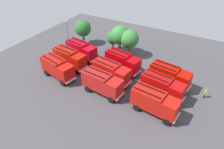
% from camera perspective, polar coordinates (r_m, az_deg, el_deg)
% --- Properties ---
extents(ground_plane, '(55.66, 55.66, 0.00)m').
position_cam_1_polar(ground_plane, '(37.73, 0.00, -1.74)').
color(ground_plane, '#423F44').
extents(fire_truck_0, '(7.54, 3.87, 3.88)m').
position_cam_1_polar(fire_truck_0, '(38.78, -15.05, 1.91)').
color(fire_truck_0, '#AF100B').
rests_on(fire_truck_0, ground).
extents(fire_truck_1, '(7.38, 3.24, 3.88)m').
position_cam_1_polar(fire_truck_1, '(33.76, -2.81, -2.29)').
color(fire_truck_1, '#A91614').
rests_on(fire_truck_1, ground).
extents(fire_truck_2, '(7.42, 3.38, 3.88)m').
position_cam_1_polar(fire_truck_2, '(30.85, 11.83, -7.44)').
color(fire_truck_2, '#B0130B').
rests_on(fire_truck_2, ground).
extents(fire_truck_3, '(7.44, 3.45, 3.88)m').
position_cam_1_polar(fire_truck_3, '(41.33, -11.79, 4.63)').
color(fire_truck_3, '#AA1107').
rests_on(fire_truck_3, ground).
extents(fire_truck_4, '(7.47, 3.57, 3.88)m').
position_cam_1_polar(fire_truck_4, '(36.36, -0.22, 0.83)').
color(fire_truck_4, '#B3110F').
rests_on(fire_truck_4, ground).
extents(fire_truck_5, '(7.47, 3.55, 3.88)m').
position_cam_1_polar(fire_truck_5, '(33.96, 13.91, -3.20)').
color(fire_truck_5, '#AC0A0A').
rests_on(fire_truck_5, ground).
extents(fire_truck_6, '(7.49, 3.65, 3.88)m').
position_cam_1_polar(fire_truck_6, '(43.90, -8.65, 6.91)').
color(fire_truck_6, '#B00413').
rests_on(fire_truck_6, ground).
extents(fire_truck_7, '(7.51, 3.74, 3.88)m').
position_cam_1_polar(fire_truck_7, '(39.40, 2.95, 3.76)').
color(fire_truck_7, '#AB0208').
rests_on(fire_truck_7, ground).
extents(fire_truck_8, '(7.47, 3.54, 3.88)m').
position_cam_1_polar(fire_truck_8, '(36.83, 15.92, -0.20)').
color(fire_truck_8, '#A90B02').
rests_on(fire_truck_8, ground).
extents(firefighter_0, '(0.48, 0.42, 1.61)m').
position_cam_1_polar(firefighter_0, '(43.73, 0.17, 5.34)').
color(firefighter_0, black).
rests_on(firefighter_0, ground).
extents(firefighter_1, '(0.27, 0.42, 1.69)m').
position_cam_1_polar(firefighter_1, '(36.85, 24.69, -4.76)').
color(firefighter_1, black).
rests_on(firefighter_1, ground).
extents(firefighter_2, '(0.46, 0.47, 1.63)m').
position_cam_1_polar(firefighter_2, '(39.80, -2.31, 2.02)').
color(firefighter_2, black).
rests_on(firefighter_2, ground).
extents(tree_0, '(3.87, 3.87, 6.00)m').
position_cam_1_polar(tree_0, '(49.43, -8.18, 12.70)').
color(tree_0, brown).
rests_on(tree_0, ground).
extents(tree_1, '(2.95, 2.95, 4.58)m').
position_cam_1_polar(tree_1, '(46.42, 0.28, 10.23)').
color(tree_1, brown).
rests_on(tree_1, ground).
extents(tree_2, '(4.13, 4.13, 6.39)m').
position_cam_1_polar(tree_2, '(44.78, 2.26, 10.95)').
color(tree_2, brown).
rests_on(tree_2, ground).
extents(tree_3, '(3.92, 3.92, 6.07)m').
position_cam_1_polar(tree_3, '(43.69, 4.97, 9.88)').
color(tree_3, brown).
rests_on(tree_3, ground).
extents(traffic_cone_0, '(0.48, 0.48, 0.68)m').
position_cam_1_polar(traffic_cone_0, '(33.23, 18.05, -9.25)').
color(traffic_cone_0, '#F2600C').
rests_on(traffic_cone_0, ground).
extents(lamppost, '(0.36, 0.36, 6.36)m').
position_cam_1_polar(lamppost, '(49.17, -12.36, 11.74)').
color(lamppost, slate).
rests_on(lamppost, ground).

